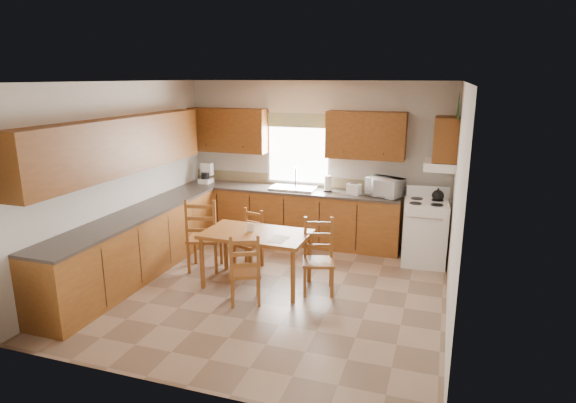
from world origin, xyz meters
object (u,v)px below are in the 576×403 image
(microwave, at_px, (385,187))
(chair_far_right, at_px, (318,257))
(chair_near_left, at_px, (205,234))
(chair_near_right, at_px, (245,268))
(chair_far_left, at_px, (248,240))
(stove, at_px, (424,233))
(dining_table, at_px, (257,259))

(microwave, relative_size, chair_far_right, 0.51)
(chair_near_left, xyz_separation_m, chair_near_right, (0.99, -0.80, -0.09))
(chair_near_left, bearing_deg, chair_far_left, -170.39)
(stove, height_order, chair_near_left, chair_near_left)
(dining_table, distance_m, chair_far_left, 0.66)
(stove, xyz_separation_m, chair_near_right, (-2.05, -2.07, -0.01))
(chair_far_right, bearing_deg, chair_near_left, 155.94)
(chair_near_left, distance_m, chair_far_right, 1.80)
(dining_table, bearing_deg, microwave, 54.05)
(dining_table, distance_m, chair_near_left, 0.99)
(stove, xyz_separation_m, chair_far_left, (-2.46, -1.01, -0.04))
(chair_near_right, relative_size, chair_far_left, 1.07)
(stove, xyz_separation_m, microwave, (-0.66, 0.31, 0.60))
(microwave, bearing_deg, chair_far_right, -84.50)
(stove, relative_size, microwave, 1.89)
(microwave, height_order, chair_near_right, microwave)
(dining_table, bearing_deg, chair_near_left, 163.97)
(stove, distance_m, chair_near_left, 3.29)
(stove, distance_m, microwave, 0.94)
(chair_far_left, bearing_deg, chair_near_left, -140.64)
(microwave, xyz_separation_m, chair_near_left, (-2.37, -1.58, -0.52))
(chair_near_left, height_order, chair_far_right, chair_near_left)
(microwave, distance_m, chair_near_left, 2.90)
(dining_table, bearing_deg, chair_near_right, -82.58)
(chair_far_left, height_order, chair_far_right, chair_far_right)
(stove, xyz_separation_m, dining_table, (-2.10, -1.56, -0.09))
(stove, height_order, dining_table, stove)
(dining_table, relative_size, chair_far_left, 1.64)
(dining_table, xyz_separation_m, chair_far_right, (0.85, 0.05, 0.11))
(dining_table, xyz_separation_m, chair_near_left, (-0.93, 0.30, 0.17))
(stove, height_order, microwave, microwave)
(chair_far_left, relative_size, chair_far_right, 0.88)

